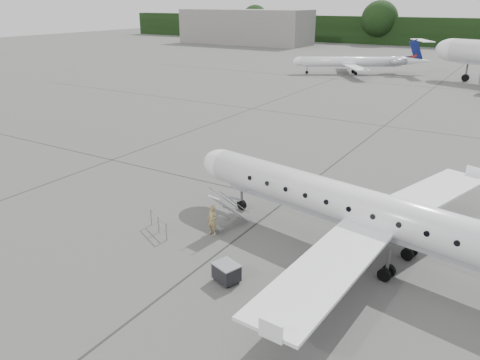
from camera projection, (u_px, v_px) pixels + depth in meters
The scene contains 8 objects.
ground at pixel (315, 275), 22.64m from camera, with size 320.00×320.00×0.00m, color #575755.
terminal_building at pixel (245, 27), 142.56m from camera, with size 40.00×14.00×10.00m, color gray.
main_regional_jet at pixel (387, 196), 22.55m from camera, with size 28.03×20.18×7.19m, color white, non-canonical shape.
airstair at pixel (229, 209), 27.07m from camera, with size 0.85×2.49×2.25m, color white, non-canonical shape.
passenger at pixel (212, 220), 26.19m from camera, with size 0.65×0.43×1.79m, color #968052.
safety_railing at pixel (158, 224), 26.61m from camera, with size 2.20×0.08×1.00m, color gray, non-canonical shape.
baggage_cart at pixel (226, 272), 21.92m from camera, with size 1.14×0.92×0.99m, color black, non-canonical shape.
bg_regional_left at pixel (351, 57), 83.84m from camera, with size 23.05×16.60×6.05m, color white, non-canonical shape.
Camera 1 is at (7.09, -18.53, 12.40)m, focal length 35.00 mm.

